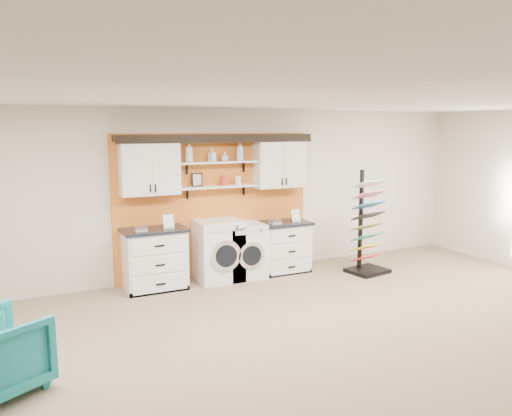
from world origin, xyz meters
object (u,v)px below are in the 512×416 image
base_cabinet_right (283,246)px  washer (218,250)px  base_cabinet_left (155,259)px  sample_rack (367,241)px  dryer (243,250)px

base_cabinet_right → washer: bearing=-179.8°
base_cabinet_left → sample_rack: 3.60m
washer → dryer: (0.45, 0.00, -0.05)m
sample_rack → dryer: bearing=151.5°
base_cabinet_right → sample_rack: size_ratio=0.50×
base_cabinet_right → dryer: size_ratio=0.98×
base_cabinet_left → base_cabinet_right: base_cabinet_left is taller
washer → sample_rack: size_ratio=0.56×
dryer → sample_rack: (2.04, -0.69, 0.10)m
washer → base_cabinet_left: bearing=179.8°
washer → dryer: washer is taller
base_cabinet_right → washer: (-1.21, -0.00, 0.06)m
base_cabinet_right → washer: washer is taller
base_cabinet_left → base_cabinet_right: (2.26, 0.00, -0.04)m
base_cabinet_right → sample_rack: 1.46m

